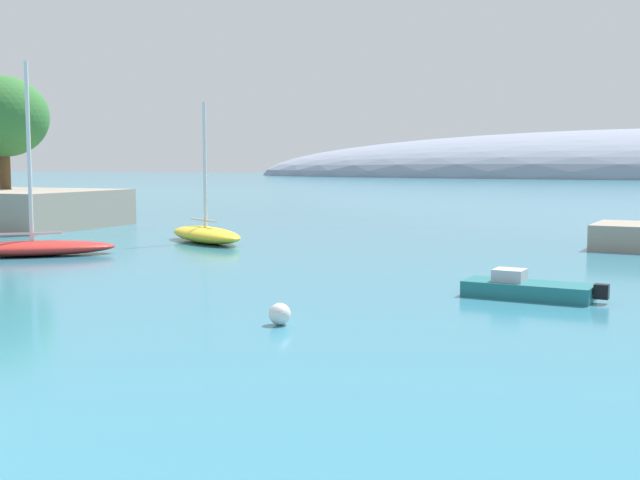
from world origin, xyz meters
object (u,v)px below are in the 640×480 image
Objects in this scene: motorboat_teal_alongside_breakwater at (527,289)px; mooring_buoy_white at (280,314)px; sailboat_red_mid_mooring at (32,246)px; tree_clump_shore at (3,117)px; sailboat_yellow_near_shore at (206,233)px.

motorboat_teal_alongside_breakwater is 9.03m from mooring_buoy_white.
sailboat_red_mid_mooring is at bearing -2.14° from motorboat_teal_alongside_breakwater.
mooring_buoy_white is at bearing -68.31° from sailboat_red_mid_mooring.
sailboat_red_mid_mooring reaches higher than mooring_buoy_white.
sailboat_red_mid_mooring is 15.02× the size of mooring_buoy_white.
mooring_buoy_white is (33.76, -25.10, -7.34)m from tree_clump_shore.
motorboat_teal_alongside_breakwater reaches higher than mooring_buoy_white.
sailboat_red_mid_mooring reaches higher than sailboat_yellow_near_shore.
sailboat_red_mid_mooring reaches higher than motorboat_teal_alongside_breakwater.
sailboat_yellow_near_shore is 12.69× the size of mooring_buoy_white.
sailboat_yellow_near_shore is 22.48m from motorboat_teal_alongside_breakwater.
sailboat_red_mid_mooring is 20.61m from mooring_buoy_white.
sailboat_yellow_near_shore is at bearing -17.08° from tree_clump_shore.
motorboat_teal_alongside_breakwater is at bearing -46.14° from sailboat_red_mid_mooring.
mooring_buoy_white is (17.90, -10.23, -0.16)m from sailboat_red_mid_mooring.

